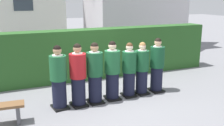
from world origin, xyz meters
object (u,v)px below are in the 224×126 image
(student_front_row_0, at_px, (59,79))
(student_front_row_3, at_px, (112,72))
(student_in_red_blazer, at_px, (78,77))
(student_front_row_2, at_px, (95,74))
(student_front_row_6, at_px, (157,66))
(student_front_row_5, at_px, (142,70))
(student_front_row_4, at_px, (129,71))

(student_front_row_0, relative_size, student_front_row_3, 1.00)
(student_in_red_blazer, distance_m, student_front_row_2, 0.47)
(student_in_red_blazer, height_order, student_front_row_6, student_in_red_blazer)
(student_front_row_2, height_order, student_front_row_5, student_front_row_2)
(student_front_row_0, xyz_separation_m, student_front_row_4, (2.04, 0.07, -0.04))
(student_front_row_5, bearing_deg, student_front_row_3, -176.51)
(student_front_row_4, bearing_deg, student_front_row_0, -177.95)
(student_front_row_4, relative_size, student_front_row_6, 0.96)
(student_front_row_3, bearing_deg, student_in_red_blazer, -176.14)
(student_front_row_4, height_order, student_front_row_5, student_front_row_4)
(student_front_row_3, relative_size, student_front_row_4, 1.05)
(student_front_row_3, relative_size, student_front_row_5, 1.06)
(student_in_red_blazer, relative_size, student_front_row_4, 1.06)
(student_front_row_5, bearing_deg, student_front_row_6, 0.73)
(student_front_row_0, bearing_deg, student_front_row_3, 1.70)
(student_in_red_blazer, xyz_separation_m, student_front_row_2, (0.47, 0.02, -0.00))
(student_front_row_0, relative_size, student_in_red_blazer, 0.99)
(student_front_row_0, relative_size, student_front_row_2, 1.00)
(student_front_row_2, height_order, student_front_row_4, student_front_row_2)
(student_in_red_blazer, bearing_deg, student_front_row_4, 3.57)
(student_front_row_3, xyz_separation_m, student_front_row_4, (0.54, 0.03, -0.04))
(student_front_row_0, bearing_deg, student_front_row_5, 2.40)
(student_front_row_2, bearing_deg, student_front_row_6, 3.20)
(student_front_row_3, bearing_deg, student_front_row_5, 3.49)
(student_front_row_4, distance_m, student_front_row_5, 0.44)
(student_front_row_5, height_order, student_front_row_6, student_front_row_6)
(student_front_row_4, xyz_separation_m, student_front_row_6, (0.96, 0.04, 0.03))
(student_in_red_blazer, bearing_deg, student_front_row_3, 3.86)
(student_front_row_0, height_order, student_front_row_5, student_front_row_0)
(student_front_row_2, bearing_deg, student_front_row_5, 4.06)
(student_in_red_blazer, distance_m, student_front_row_4, 1.54)
(student_front_row_3, bearing_deg, student_front_row_2, -174.89)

